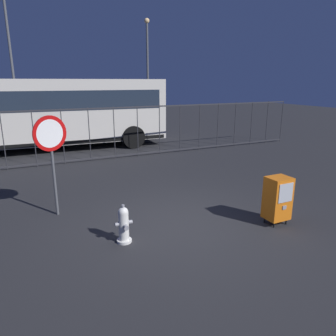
{
  "coord_description": "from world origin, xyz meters",
  "views": [
    {
      "loc": [
        -2.87,
        -5.38,
        2.92
      ],
      "look_at": [
        0.3,
        1.2,
        0.9
      ],
      "focal_mm": 33.74,
      "sensor_mm": 36.0,
      "label": 1
    }
  ],
  "objects_px": {
    "bus_near": "(42,110)",
    "street_light_near_left": "(11,53)",
    "bus_far": "(12,105)",
    "fire_hydrant": "(124,225)",
    "street_light_near_right": "(148,65)",
    "newspaper_box_primary": "(278,198)",
    "stop_sign": "(51,145)"
  },
  "relations": [
    {
      "from": "street_light_near_left",
      "to": "fire_hydrant",
      "type": "bearing_deg",
      "value": -84.59
    },
    {
      "from": "bus_far",
      "to": "street_light_near_left",
      "type": "distance_m",
      "value": 2.96
    },
    {
      "from": "bus_far",
      "to": "street_light_near_left",
      "type": "xyz_separation_m",
      "value": [
        0.24,
        1.25,
        2.67
      ]
    },
    {
      "from": "newspaper_box_primary",
      "to": "stop_sign",
      "type": "relative_size",
      "value": 0.46
    },
    {
      "from": "bus_near",
      "to": "stop_sign",
      "type": "bearing_deg",
      "value": -90.46
    },
    {
      "from": "newspaper_box_primary",
      "to": "bus_far",
      "type": "height_order",
      "value": "bus_far"
    },
    {
      "from": "bus_near",
      "to": "street_light_near_right",
      "type": "bearing_deg",
      "value": 37.89
    },
    {
      "from": "bus_near",
      "to": "street_light_near_right",
      "type": "xyz_separation_m",
      "value": [
        6.91,
        4.86,
        2.17
      ]
    },
    {
      "from": "fire_hydrant",
      "to": "street_light_near_left",
      "type": "distance_m",
      "value": 15.47
    },
    {
      "from": "newspaper_box_primary",
      "to": "street_light_near_left",
      "type": "height_order",
      "value": "street_light_near_left"
    },
    {
      "from": "fire_hydrant",
      "to": "street_light_near_right",
      "type": "distance_m",
      "value": 16.1
    },
    {
      "from": "bus_near",
      "to": "bus_far",
      "type": "relative_size",
      "value": 1.01
    },
    {
      "from": "newspaper_box_primary",
      "to": "street_light_near_left",
      "type": "relative_size",
      "value": 0.13
    },
    {
      "from": "bus_near",
      "to": "bus_far",
      "type": "height_order",
      "value": "same"
    },
    {
      "from": "fire_hydrant",
      "to": "street_light_near_right",
      "type": "relative_size",
      "value": 0.11
    },
    {
      "from": "newspaper_box_primary",
      "to": "stop_sign",
      "type": "bearing_deg",
      "value": 148.82
    },
    {
      "from": "newspaper_box_primary",
      "to": "street_light_near_right",
      "type": "xyz_separation_m",
      "value": [
        3.25,
        14.98,
        3.31
      ]
    },
    {
      "from": "fire_hydrant",
      "to": "street_light_near_left",
      "type": "bearing_deg",
      "value": 95.41
    },
    {
      "from": "street_light_near_right",
      "to": "fire_hydrant",
      "type": "bearing_deg",
      "value": -113.99
    },
    {
      "from": "fire_hydrant",
      "to": "bus_far",
      "type": "relative_size",
      "value": 0.07
    },
    {
      "from": "stop_sign",
      "to": "bus_far",
      "type": "xyz_separation_m",
      "value": [
        -0.69,
        11.76,
        0.11
      ]
    },
    {
      "from": "stop_sign",
      "to": "street_light_near_left",
      "type": "relative_size",
      "value": 0.29
    },
    {
      "from": "fire_hydrant",
      "to": "bus_near",
      "type": "height_order",
      "value": "bus_near"
    },
    {
      "from": "fire_hydrant",
      "to": "street_light_near_right",
      "type": "xyz_separation_m",
      "value": [
        6.39,
        14.35,
        3.53
      ]
    },
    {
      "from": "newspaper_box_primary",
      "to": "stop_sign",
      "type": "xyz_separation_m",
      "value": [
        -4.1,
        2.48,
        1.03
      ]
    },
    {
      "from": "fire_hydrant",
      "to": "stop_sign",
      "type": "relative_size",
      "value": 0.33
    },
    {
      "from": "street_light_near_right",
      "to": "bus_near",
      "type": "bearing_deg",
      "value": -144.92
    },
    {
      "from": "fire_hydrant",
      "to": "street_light_near_left",
      "type": "relative_size",
      "value": 0.1
    },
    {
      "from": "newspaper_box_primary",
      "to": "stop_sign",
      "type": "height_order",
      "value": "stop_sign"
    },
    {
      "from": "newspaper_box_primary",
      "to": "bus_near",
      "type": "distance_m",
      "value": 10.82
    },
    {
      "from": "bus_near",
      "to": "street_light_near_left",
      "type": "distance_m",
      "value": 6.06
    },
    {
      "from": "street_light_near_left",
      "to": "street_light_near_right",
      "type": "height_order",
      "value": "street_light_near_left"
    }
  ]
}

